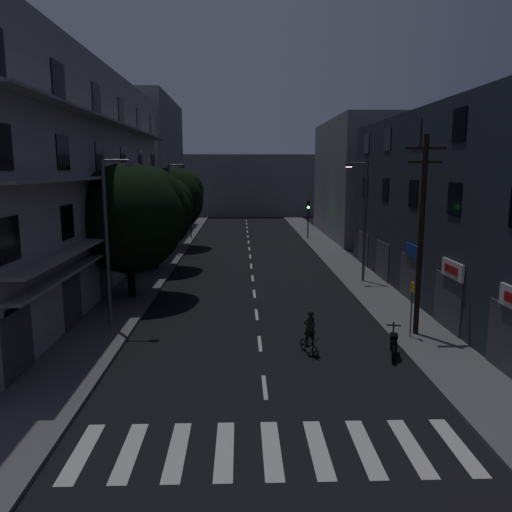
{
  "coord_description": "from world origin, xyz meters",
  "views": [
    {
      "loc": [
        -0.82,
        -14.64,
        7.63
      ],
      "look_at": [
        0.0,
        12.0,
        3.0
      ],
      "focal_mm": 35.0,
      "sensor_mm": 36.0,
      "label": 1
    }
  ],
  "objects": [
    {
      "name": "building_far_right",
      "position": [
        12.0,
        42.0,
        6.5
      ],
      "size": [
        6.0,
        20.0,
        13.0
      ],
      "primitive_type": "cube",
      "color": "slate",
      "rests_on": "ground"
    },
    {
      "name": "traffic_signal_far_left",
      "position": [
        -6.35,
        40.54,
        3.1
      ],
      "size": [
        0.28,
        0.37,
        4.1
      ],
      "color": "black",
      "rests_on": "sidewalk_left"
    },
    {
      "name": "sidewalk_left",
      "position": [
        -7.5,
        25.0,
        0.07
      ],
      "size": [
        3.0,
        90.0,
        0.15
      ],
      "primitive_type": "cube",
      "color": "#565659",
      "rests_on": "ground"
    },
    {
      "name": "lane_markings",
      "position": [
        0.0,
        31.25,
        0.01
      ],
      "size": [
        0.15,
        60.5,
        0.01
      ],
      "color": "beige",
      "rests_on": "ground"
    },
    {
      "name": "street_lamp_left_far",
      "position": [
        -7.04,
        30.27,
        4.6
      ],
      "size": [
        1.51,
        0.25,
        8.0
      ],
      "color": "#55595C",
      "rests_on": "sidewalk_left"
    },
    {
      "name": "sidewalk_right",
      "position": [
        7.5,
        25.0,
        0.07
      ],
      "size": [
        3.0,
        90.0,
        0.15
      ],
      "primitive_type": "cube",
      "color": "#565659",
      "rests_on": "ground"
    },
    {
      "name": "bus_stop_sign",
      "position": [
        6.84,
        6.81,
        1.89
      ],
      "size": [
        0.06,
        0.35,
        2.52
      ],
      "color": "#595B60",
      "rests_on": "sidewalk_right"
    },
    {
      "name": "tree_near",
      "position": [
        -7.24,
        14.46,
        5.08
      ],
      "size": [
        6.39,
        6.39,
        7.88
      ],
      "color": "black",
      "rests_on": "sidewalk_left"
    },
    {
      "name": "street_lamp_left_near",
      "position": [
        -7.0,
        8.73,
        4.6
      ],
      "size": [
        1.51,
        0.25,
        8.0
      ],
      "color": "slate",
      "rests_on": "sidewalk_left"
    },
    {
      "name": "crosswalk",
      "position": [
        -0.0,
        -2.0,
        0.0
      ],
      "size": [
        10.9,
        3.0,
        0.01
      ],
      "color": "beige",
      "rests_on": "ground"
    },
    {
      "name": "building_right",
      "position": [
        11.99,
        14.0,
        5.5
      ],
      "size": [
        6.19,
        28.0,
        11.0
      ],
      "color": "#292E37",
      "rests_on": "ground"
    },
    {
      "name": "tree_far",
      "position": [
        -7.46,
        33.93,
        4.96
      ],
      "size": [
        6.21,
        6.21,
        7.68
      ],
      "color": "black",
      "rests_on": "sidewalk_left"
    },
    {
      "name": "building_left",
      "position": [
        -11.98,
        18.0,
        6.99
      ],
      "size": [
        7.0,
        36.0,
        14.0
      ],
      "color": "#9F9F9A",
      "rests_on": "ground"
    },
    {
      "name": "cyclist",
      "position": [
        2.02,
        5.16,
        0.65
      ],
      "size": [
        1.05,
        1.6,
        1.92
      ],
      "rotation": [
        0.0,
        0.0,
        0.38
      ],
      "color": "black",
      "rests_on": "ground"
    },
    {
      "name": "traffic_signal_far_right",
      "position": [
        6.62,
        40.07,
        3.1
      ],
      "size": [
        0.28,
        0.37,
        4.1
      ],
      "color": "black",
      "rests_on": "sidewalk_right"
    },
    {
      "name": "utility_pole",
      "position": [
        7.25,
        7.26,
        4.87
      ],
      "size": [
        1.8,
        0.24,
        9.0
      ],
      "color": "black",
      "rests_on": "sidewalk_right"
    },
    {
      "name": "street_lamp_right",
      "position": [
        7.38,
        18.36,
        4.6
      ],
      "size": [
        1.51,
        0.25,
        8.0
      ],
      "color": "#595A60",
      "rests_on": "sidewalk_right"
    },
    {
      "name": "building_far_left",
      "position": [
        -12.0,
        48.0,
        8.0
      ],
      "size": [
        6.0,
        20.0,
        16.0
      ],
      "primitive_type": "cube",
      "color": "slate",
      "rests_on": "ground"
    },
    {
      "name": "motorcycle",
      "position": [
        5.45,
        4.8,
        0.52
      ],
      "size": [
        0.81,
        1.99,
        1.31
      ],
      "rotation": [
        0.0,
        0.0,
        -0.28
      ],
      "color": "black",
      "rests_on": "ground"
    },
    {
      "name": "tree_mid",
      "position": [
        -7.28,
        23.14,
        4.58
      ],
      "size": [
        5.77,
        5.77,
        7.1
      ],
      "color": "black",
      "rests_on": "sidewalk_left"
    },
    {
      "name": "ground",
      "position": [
        0.0,
        25.0,
        0.0
      ],
      "size": [
        160.0,
        160.0,
        0.0
      ],
      "primitive_type": "plane",
      "color": "black",
      "rests_on": "ground"
    },
    {
      "name": "building_far_end",
      "position": [
        0.0,
        70.0,
        5.0
      ],
      "size": [
        24.0,
        8.0,
        10.0
      ],
      "primitive_type": "cube",
      "color": "slate",
      "rests_on": "ground"
    }
  ]
}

